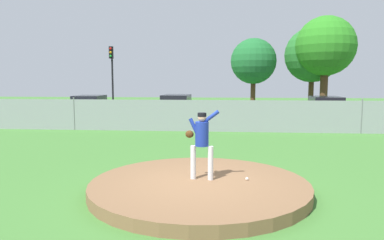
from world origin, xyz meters
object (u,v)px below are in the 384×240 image
object	(u,v)px
pitcher_youth	(201,138)
baseball	(247,179)
parked_car_champagne	(176,109)
parked_car_white	(90,108)
parked_car_burgundy	(326,110)
traffic_light_near	(112,69)
traffic_cone_orange	(354,114)

from	to	relation	value
pitcher_youth	baseball	size ratio (longest dim) A/B	22.72
parked_car_champagne	parked_car_white	world-z (taller)	parked_car_champagne
parked_car_white	parked_car_champagne	bearing A→B (deg)	-4.88
baseball	parked_car_burgundy	distance (m)	15.84
parked_car_burgundy	traffic_light_near	world-z (taller)	traffic_light_near
pitcher_youth	baseball	xyz separation A→B (m)	(1.09, 0.01, -0.96)
pitcher_youth	parked_car_champagne	distance (m)	14.36
parked_car_champagne	parked_car_white	xyz separation A→B (m)	(-5.90, 0.50, -0.04)
traffic_cone_orange	traffic_light_near	xyz separation A→B (m)	(-17.55, 0.86, 3.24)
pitcher_youth	parked_car_champagne	bearing A→B (deg)	99.98
parked_car_burgundy	traffic_light_near	size ratio (longest dim) A/B	0.90
pitcher_youth	parked_car_burgundy	size ratio (longest dim) A/B	0.36
baseball	traffic_light_near	bearing A→B (deg)	116.39
pitcher_youth	parked_car_champagne	size ratio (longest dim) A/B	0.38
parked_car_burgundy	traffic_light_near	xyz separation A→B (m)	(-14.88, 3.52, 2.73)
traffic_light_near	traffic_cone_orange	bearing A→B (deg)	-2.81
parked_car_champagne	parked_car_burgundy	distance (m)	9.43
pitcher_youth	traffic_light_near	xyz separation A→B (m)	(-7.95, 18.24, 2.24)
parked_car_burgundy	traffic_light_near	distance (m)	15.53
pitcher_youth	parked_car_white	world-z (taller)	pitcher_youth
parked_car_white	parked_car_burgundy	distance (m)	15.32
baseball	traffic_light_near	world-z (taller)	traffic_light_near
baseball	parked_car_champagne	distance (m)	14.58
parked_car_white	parked_car_burgundy	xyz separation A→B (m)	(15.32, 0.08, 0.00)
parked_car_champagne	traffic_light_near	world-z (taller)	traffic_light_near
baseball	parked_car_white	bearing A→B (deg)	122.93
traffic_cone_orange	parked_car_champagne	bearing A→B (deg)	-164.98
pitcher_youth	parked_car_white	distance (m)	16.88
parked_car_white	parked_car_burgundy	size ratio (longest dim) A/B	0.91
pitcher_youth	parked_car_burgundy	bearing A→B (deg)	64.80
parked_car_white	pitcher_youth	bearing A→B (deg)	-60.19
parked_car_white	traffic_light_near	world-z (taller)	traffic_light_near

